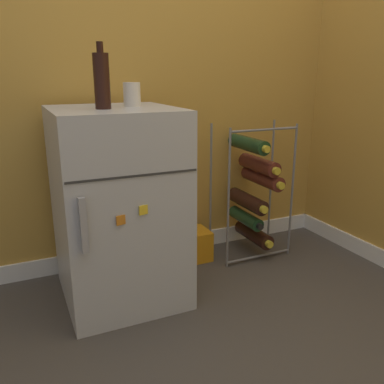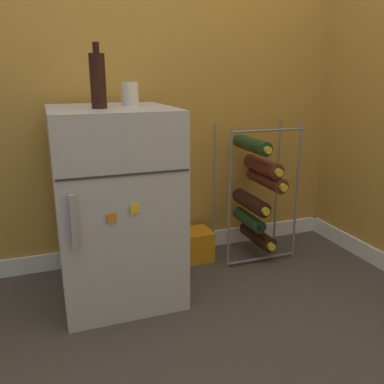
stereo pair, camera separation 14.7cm
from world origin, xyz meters
TOP-DOWN VIEW (x-y plane):
  - ground_plane at (0.00, 0.00)m, footprint 14.00×14.00m
  - wall_back at (0.00, 0.73)m, footprint 6.87×0.07m
  - mini_fridge at (-0.39, 0.38)m, footprint 0.50×0.57m
  - wine_rack at (0.39, 0.50)m, footprint 0.41×0.33m
  - soda_box at (0.02, 0.57)m, footprint 0.25×0.17m
  - fridge_top_cup at (-0.30, 0.41)m, footprint 0.07×0.07m
  - fridge_top_bottle at (-0.44, 0.33)m, footprint 0.06×0.06m

SIDE VIEW (x-z plane):
  - ground_plane at x=0.00m, z-range 0.00..0.00m
  - soda_box at x=0.02m, z-range 0.00..0.16m
  - wine_rack at x=0.39m, z-range 0.00..0.73m
  - mini_fridge at x=-0.39m, z-range 0.00..0.84m
  - fridge_top_cup at x=-0.30m, z-range 0.84..0.94m
  - fridge_top_bottle at x=-0.44m, z-range 0.83..1.07m
  - wall_back at x=0.00m, z-range -0.01..2.49m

